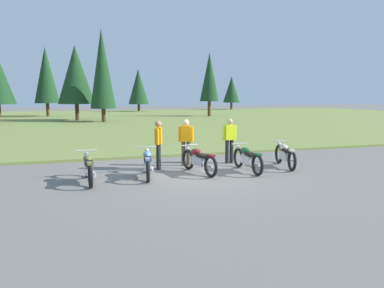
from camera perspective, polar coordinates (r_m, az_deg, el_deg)
ground_plane at (r=11.88m, az=0.85°, el=-4.68°), size 140.00×140.00×0.00m
grass_moorland at (r=36.69m, az=-11.47°, el=3.66°), size 80.00×44.00×0.10m
forest_treeline at (r=42.34m, az=-19.68°, el=9.65°), size 41.45×26.24×8.87m
motorcycle_olive at (r=11.08m, az=-15.82°, el=-3.56°), size 0.62×2.10×0.88m
motorcycle_sky_blue at (r=11.43m, az=-6.94°, el=-2.98°), size 0.62×2.09×0.88m
motorcycle_maroon at (r=11.90m, az=1.06°, el=-2.50°), size 0.75×2.07×0.88m
motorcycle_british_green at (r=12.32m, az=8.61°, el=-2.24°), size 0.62×2.10×0.88m
motorcycle_cream at (r=13.35m, az=14.28°, el=-1.62°), size 0.71×2.07×0.88m
rider_near_row_end at (r=13.65m, az=5.85°, el=0.94°), size 0.55×0.24×1.67m
rider_checking_bike at (r=13.11m, az=-0.96°, el=0.70°), size 0.52×0.33×1.67m
rider_with_back_turned at (r=12.50m, az=-5.25°, el=0.33°), size 0.32×0.53×1.67m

